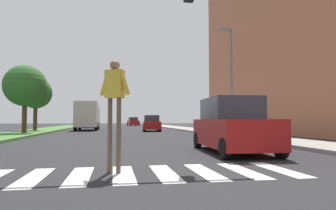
{
  "coord_description": "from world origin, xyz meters",
  "views": [
    {
      "loc": [
        -0.22,
        1.29,
        1.17
      ],
      "look_at": [
        3.05,
        19.13,
        2.07
      ],
      "focal_mm": 31.71,
      "sensor_mm": 36.0,
      "label": 1
    }
  ],
  "objects": [
    {
      "name": "suv_crossing",
      "position": [
        4.0,
        11.45,
        0.93
      ],
      "size": [
        2.23,
        4.71,
        1.97
      ],
      "color": "maroon",
      "rests_on": "ground_plane"
    },
    {
      "name": "traffic_light_gantry",
      "position": [
        -3.13,
        9.73,
        4.38
      ],
      "size": [
        9.35,
        0.3,
        6.0
      ],
      "color": "gold",
      "rests_on": "median_strip"
    },
    {
      "name": "pedestrian_performer",
      "position": [
        -0.2,
        7.95,
        1.66
      ],
      "size": [
        0.7,
        0.44,
        2.49
      ],
      "color": "brown",
      "rests_on": "ground_plane"
    },
    {
      "name": "sedan_distant",
      "position": [
        -3.62,
        45.86,
        0.79
      ],
      "size": [
        1.98,
        4.22,
        1.7
      ],
      "color": "#474C51",
      "rests_on": "ground_plane"
    },
    {
      "name": "median_strip",
      "position": [
        -7.38,
        28.0,
        0.07
      ],
      "size": [
        3.54,
        64.0,
        0.15
      ],
      "primitive_type": "cube",
      "color": "#477A38",
      "rests_on": "ground_plane"
    },
    {
      "name": "ground_plane",
      "position": [
        0.0,
        30.0,
        0.0
      ],
      "size": [
        140.0,
        140.0,
        0.0
      ],
      "primitive_type": "plane",
      "color": "#262628"
    },
    {
      "name": "sidewalk_right",
      "position": [
        8.37,
        28.0,
        0.07
      ],
      "size": [
        3.0,
        64.0,
        0.15
      ],
      "primitive_type": "cube",
      "color": "#9E9991",
      "rests_on": "ground_plane"
    },
    {
      "name": "street_lamp_right",
      "position": [
        7.77,
        20.77,
        4.59
      ],
      "size": [
        1.02,
        0.24,
        7.5
      ],
      "color": "slate",
      "rests_on": "sidewalk_right"
    },
    {
      "name": "sedan_far_horizon",
      "position": [
        3.52,
        59.21,
        0.77
      ],
      "size": [
        2.24,
        4.65,
        1.66
      ],
      "color": "maroon",
      "rests_on": "ground_plane"
    },
    {
      "name": "tree_distant",
      "position": [
        -7.61,
        31.5,
        3.72
      ],
      "size": [
        3.02,
        3.02,
        5.11
      ],
      "color": "#4C3823",
      "rests_on": "median_strip"
    },
    {
      "name": "crosswalk",
      "position": [
        0.0,
        7.74,
        0.0
      ],
      "size": [
        7.65,
        2.2,
        0.01
      ],
      "color": "silver",
      "rests_on": "ground_plane"
    },
    {
      "name": "sedan_midblock",
      "position": [
        3.65,
        31.79,
        0.76
      ],
      "size": [
        2.11,
        4.51,
        1.64
      ],
      "color": "maroon",
      "rests_on": "ground_plane"
    },
    {
      "name": "tree_far",
      "position": [
        -7.05,
        25.96,
        3.81
      ],
      "size": [
        3.24,
        3.24,
        5.3
      ],
      "color": "#4C3823",
      "rests_on": "median_strip"
    },
    {
      "name": "truck_box_delivery",
      "position": [
        -3.09,
        35.34,
        1.63
      ],
      "size": [
        2.4,
        6.2,
        3.1
      ],
      "color": "#474C51",
      "rests_on": "ground_plane"
    }
  ]
}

